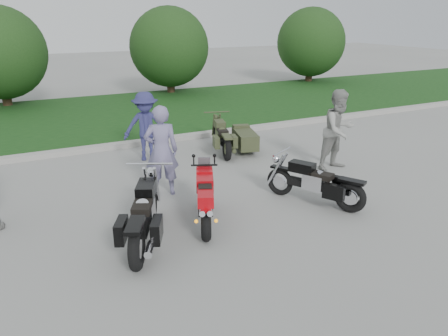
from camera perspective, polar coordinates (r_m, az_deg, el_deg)
name	(u,v)px	position (r m, az deg, el deg)	size (l,w,h in m)	color
ground	(222,235)	(7.68, -0.22, -8.72)	(80.00, 80.00, 0.00)	#979791
curb	(130,144)	(12.93, -12.14, 3.09)	(60.00, 0.30, 0.15)	#A29F99
grass_strip	(100,116)	(16.87, -15.84, 6.57)	(60.00, 8.00, 0.14)	#24521C
tree_mid_right	(169,47)	(20.83, -7.15, 15.40)	(3.60, 3.60, 4.00)	#3F2B1C
tree_far_right	(311,42)	(24.70, 11.29, 15.81)	(3.60, 3.60, 4.00)	#3F2B1C
sportbike_red	(205,198)	(7.84, -2.48, -3.93)	(0.88, 1.76, 0.88)	black
cruiser_left	(144,218)	(7.32, -10.38, -6.45)	(1.16, 2.24, 0.93)	black
cruiser_right	(318,185)	(8.90, 12.18, -2.14)	(1.14, 1.93, 0.82)	black
cruiser_sidecar	(236,139)	(12.05, 1.53, 3.85)	(1.37, 2.09, 0.82)	black
person_stripe	(161,151)	(9.11, -8.17, 2.23)	(0.70, 0.46, 1.92)	gray
person_grey	(339,130)	(10.94, 14.76, 4.82)	(0.95, 0.74, 1.96)	#989892
person_denim	(146,126)	(11.46, -10.15, 5.36)	(1.15, 0.66, 1.79)	navy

